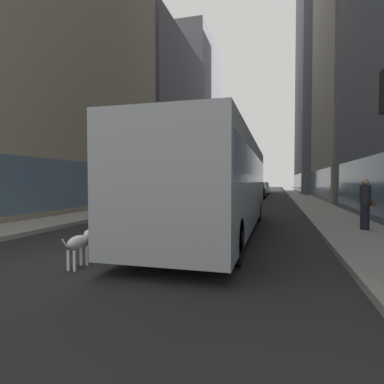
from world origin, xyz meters
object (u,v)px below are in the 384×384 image
car_yellow_taxi (263,188)px  box_truck (196,182)px  dalmatian_dog (80,242)px  car_white_van (262,188)px  transit_bus (218,181)px  car_black_suv (257,190)px  car_red_coupe (247,188)px  pedestrian_with_handbag (365,204)px

car_yellow_taxi → box_truck: 24.25m
car_yellow_taxi → dalmatian_dog: size_ratio=4.25×
car_white_van → box_truck: (-4.00, -18.98, 0.84)m
transit_bus → car_black_suv: size_ratio=2.59×
car_black_suv → car_yellow_taxi: bearing=90.0°
car_black_suv → car_white_van: bearing=90.0°
car_black_suv → car_white_van: 9.21m
car_black_suv → dalmatian_dog: bearing=-94.0°
car_yellow_taxi → car_white_van: 4.93m
car_black_suv → box_truck: bearing=-112.3°
car_black_suv → car_red_coupe: bearing=99.4°
pedestrian_with_handbag → car_black_suv: bearing=102.6°
car_red_coupe → pedestrian_with_handbag: size_ratio=2.39×
car_red_coupe → car_black_suv: (2.40, -14.50, 0.00)m
car_yellow_taxi → dalmatian_dog: bearing=-92.6°
car_yellow_taxi → pedestrian_with_handbag: bearing=-82.3°
box_truck → dalmatian_dog: (2.10, -17.62, -1.15)m
car_red_coupe → car_black_suv: size_ratio=0.91×
car_red_coupe → car_yellow_taxi: bearing=-8.6°
car_red_coupe → pedestrian_with_handbag: 36.62m
car_yellow_taxi → car_white_van: bearing=-90.0°
car_white_van → car_red_coupe: bearing=114.4°
car_yellow_taxi → box_truck: size_ratio=0.55×
dalmatian_dog → car_yellow_taxi: bearing=87.4°
transit_bus → car_black_suv: 22.28m
car_white_van → box_truck: 19.41m
car_white_van → dalmatian_dog: car_white_van is taller
car_red_coupe → box_truck: size_ratio=0.54×
car_red_coupe → car_black_suv: 14.70m
car_red_coupe → car_black_suv: bearing=-80.6°
car_black_suv → pedestrian_with_handbag: size_ratio=2.64×
transit_bus → box_truck: size_ratio=1.54×
transit_bus → dalmatian_dog: bearing=-110.3°
car_yellow_taxi → car_black_suv: bearing=-90.0°
transit_bus → car_yellow_taxi: bearing=90.0°
box_truck → dalmatian_dog: 17.78m
car_red_coupe → dalmatian_dog: car_red_coupe is taller
car_black_suv → car_white_van: (-0.00, 9.21, 0.00)m
car_yellow_taxi → car_white_van: (0.00, -4.93, 0.00)m
car_black_suv → box_truck: 10.58m
dalmatian_dog → box_truck: bearing=96.8°
pedestrian_with_handbag → car_yellow_taxi: bearing=97.7°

